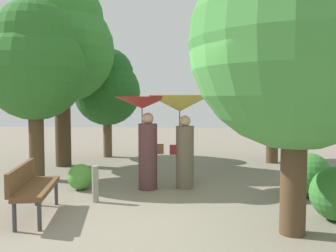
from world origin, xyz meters
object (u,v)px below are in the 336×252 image
Objects in this scene: tree_far_back at (35,61)px; person_right at (181,117)px; tree_mid_right at (274,67)px; path_marker_post at (95,184)px; person_left at (145,124)px; tree_near_right at (297,25)px; tree_mid_left at (61,40)px; tree_near_left at (107,87)px; park_bench at (32,185)px.

person_right is at bearing -9.39° from tree_far_back.
tree_mid_right is 6.65m from path_marker_post.
tree_mid_right is (3.31, 3.58, 1.47)m from person_left.
person_left is 0.46× the size of tree_far_back.
tree_mid_left reaches higher than tree_near_right.
person_left is 0.43× the size of tree_near_right.
tree_near_left is at bearing 21.30° from person_left.
tree_near_left is at bearing 64.41° from tree_mid_left.
person_left is 0.54× the size of tree_near_left.
person_left is 0.99× the size of person_right.
tree_mid_right is (5.97, 1.00, -0.67)m from tree_mid_left.
tree_mid_right reaches higher than person_left.
person_left is at bearing -132.74° from tree_mid_right.
tree_far_back is at bearing 10.93° from park_bench.
tree_mid_left is (-3.40, 2.41, 2.00)m from person_right.
park_bench is 0.30× the size of tree_mid_left.
tree_mid_right is at bearing -38.31° from person_right.
tree_mid_left is at bearing 135.15° from tree_near_right.
tree_mid_right is at bearing -44.14° from person_left.
tree_far_back is 3.53m from path_marker_post.
tree_mid_left is 6.09m from tree_mid_right.
person_left is 4.27m from tree_mid_left.
tree_mid_left is at bearing 44.51° from person_left.
park_bench is 5.57m from tree_mid_left.
tree_near_right is 4.26m from path_marker_post.
person_left is 4.79m from tree_near_left.
person_right is at bearing -35.30° from tree_mid_left.
park_bench is at bearing 132.17° from person_right.
path_marker_post is (0.76, 0.92, -0.18)m from park_bench.
tree_near_right is at bearing -32.34° from tree_far_back.
tree_mid_right is at bearing 48.83° from path_marker_post.
tree_near_left is 5.21m from tree_mid_right.
tree_near_right is 0.85× the size of tree_mid_left.
path_marker_post is (-3.15, 1.38, -2.51)m from tree_near_right.
tree_near_right is at bearing -44.85° from tree_mid_left.
tree_mid_right reaches higher than tree_far_back.
tree_far_back reaches higher than path_marker_post.
tree_far_back is at bearing 79.20° from person_right.
tree_near_left is 0.85× the size of tree_far_back.
tree_near_right is (1.65, -2.61, 1.35)m from person_right.
tree_mid_left is (-5.05, 5.02, 0.65)m from tree_near_right.
person_right is at bearing 122.21° from tree_near_right.
path_marker_post is at bearing 143.27° from person_left.
tree_mid_right is (4.82, 5.56, 2.31)m from park_bench.
person_right reaches higher than path_marker_post.
park_bench is at bearing -87.31° from tree_near_left.
tree_mid_left is (-2.66, 2.58, 2.14)m from person_left.
tree_mid_left is 2.00m from tree_far_back.
park_bench is at bearing 173.27° from tree_near_right.
tree_far_back is (-3.36, 0.56, 1.25)m from person_right.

